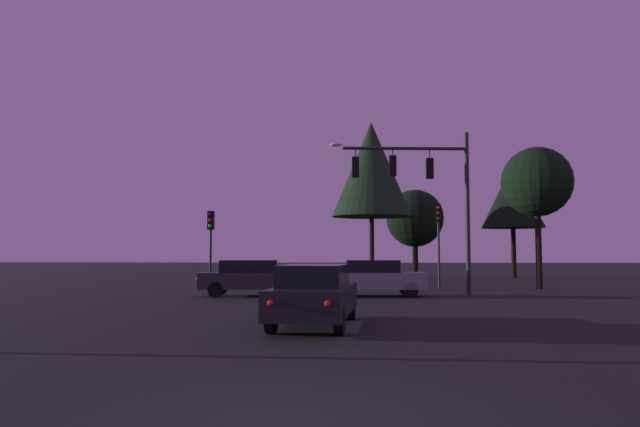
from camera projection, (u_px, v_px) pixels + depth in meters
name	position (u px, v px, depth m)	size (l,w,h in m)	color
ground_plane	(334.00, 288.00, 30.38)	(168.00, 168.00, 0.00)	black
traffic_signal_mast_arm	(424.00, 183.00, 25.03)	(6.09, 0.67, 7.10)	#232326
traffic_light_corner_left	(211.00, 234.00, 27.52)	(0.31, 0.35, 3.84)	#232326
traffic_light_corner_right	(438.00, 229.00, 29.56)	(0.32, 0.36, 4.32)	#232326
car_nearside_lane	(315.00, 294.00, 14.24)	(2.17, 4.80, 1.52)	black
car_crossing_left	(375.00, 277.00, 24.30)	(4.19, 1.82, 1.52)	gray
car_crossing_right	(252.00, 277.00, 24.33)	(4.60, 2.14, 1.52)	#232328
tree_behind_sign	(371.00, 169.00, 36.79)	(5.09, 5.09, 10.26)	black
tree_left_far	(512.00, 197.00, 42.43)	(4.55, 4.55, 8.29)	black
tree_center_horizon	(415.00, 218.00, 40.86)	(4.08, 4.08, 6.35)	black
tree_right_cluster	(537.00, 182.00, 29.37)	(3.57, 3.57, 7.25)	black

